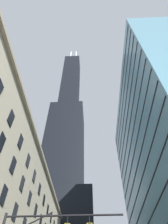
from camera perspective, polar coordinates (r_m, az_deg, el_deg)
name	(u,v)px	position (r m, az deg, el deg)	size (l,w,h in m)	color
dark_skyscraper	(63,167)	(104.74, -6.14, -15.74)	(29.54, 29.54, 196.07)	black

